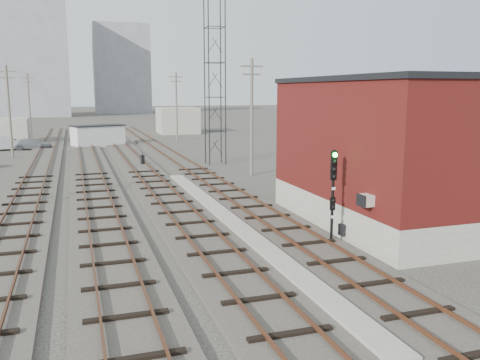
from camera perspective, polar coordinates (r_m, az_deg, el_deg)
name	(u,v)px	position (r m, az deg, el deg)	size (l,w,h in m)	color
ground	(126,141)	(69.84, -12.63, 4.34)	(320.00, 320.00, 0.00)	#282621
track_right	(175,159)	(49.50, -7.35, 2.40)	(3.20, 90.00, 0.39)	#332D28
track_mid_right	(133,160)	(48.92, -11.95, 2.18)	(3.20, 90.00, 0.39)	#332D28
track_mid_left	(89,162)	(48.66, -16.64, 1.94)	(3.20, 90.00, 0.39)	#332D28
track_left	(42,164)	(48.73, -21.34, 1.68)	(3.20, 90.00, 0.39)	#332D28
platform_curb	(231,223)	(25.12, -1.01, -4.82)	(0.90, 28.00, 0.26)	gray
brick_building	(380,152)	(25.66, 15.46, 3.09)	(6.54, 12.20, 7.22)	gray
lattice_tower	(215,80)	(45.87, -2.84, 11.14)	(1.60, 1.60, 15.00)	black
utility_pole_left_b	(9,109)	(54.56, -24.50, 7.24)	(1.80, 0.24, 9.00)	#595147
utility_pole_left_c	(29,103)	(79.46, -22.59, 7.94)	(1.80, 0.24, 9.00)	#595147
utility_pole_right_a	(252,114)	(39.51, 1.32, 7.42)	(1.80, 0.24, 9.00)	#595147
utility_pole_right_b	(176,104)	(68.51, -7.15, 8.42)	(1.80, 0.24, 9.00)	#595147
apartment_left	(23,58)	(144.91, -23.18, 12.51)	(22.00, 14.00, 30.00)	gray
apartment_right	(122,69)	(160.02, -13.16, 12.01)	(16.00, 12.00, 26.00)	gray
shed_right	(178,120)	(80.88, -7.00, 6.66)	(6.00, 6.00, 4.00)	gray
signal_mast	(333,189)	(21.89, 10.41, -1.03)	(0.40, 0.41, 4.11)	gray
switch_stand	(143,160)	(45.63, -10.89, 2.24)	(0.36, 0.36, 1.17)	black
site_trailer	(98,136)	(63.17, -15.65, 4.82)	(6.63, 4.55, 2.56)	silver
car_silver	(5,143)	(62.65, -24.93, 3.75)	(1.64, 4.71, 1.55)	#B5B9BD
car_grey	(32,144)	(62.30, -22.30, 3.76)	(1.75, 4.29, 1.25)	slate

